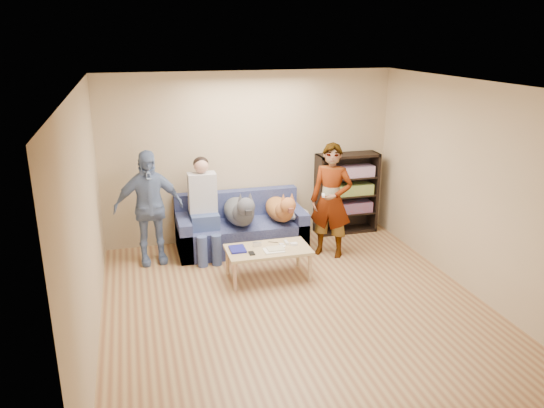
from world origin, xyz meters
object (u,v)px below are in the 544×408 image
object	(u,v)px
person_standing_right	(331,201)
dog_gray	(240,211)
dog_tan	(281,209)
person_standing_left	(149,208)
camera_silver	(257,244)
sofa	(241,230)
bookshelf	(346,191)
notebook_blue	(238,249)
coffee_table	(268,252)
person_seated	(204,204)

from	to	relation	value
person_standing_right	dog_gray	xyz separation A→B (m)	(-1.25, 0.43, -0.19)
dog_gray	dog_tan	bearing A→B (deg)	1.11
person_standing_right	person_standing_left	distance (m)	2.58
camera_silver	dog_tan	xyz separation A→B (m)	(0.57, 0.84, 0.17)
sofa	bookshelf	world-z (taller)	bookshelf
person_standing_left	notebook_blue	world-z (taller)	person_standing_left
dog_gray	bookshelf	distance (m)	1.89
coffee_table	bookshelf	size ratio (longest dim) A/B	0.85
person_standing_right	person_seated	distance (m)	1.83
notebook_blue	dog_gray	xyz separation A→B (m)	(0.23, 0.90, 0.21)
person_seated	dog_gray	world-z (taller)	person_seated
dog_gray	camera_silver	bearing A→B (deg)	-86.53
person_standing_right	dog_tan	xyz separation A→B (m)	(-0.62, 0.44, -0.21)
person_standing_left	bookshelf	bearing A→B (deg)	2.40
dog_tan	camera_silver	bearing A→B (deg)	-124.22
person_standing_right	dog_gray	bearing A→B (deg)	-162.20
person_standing_right	person_seated	xyz separation A→B (m)	(-1.77, 0.48, -0.06)
dog_tan	coffee_table	size ratio (longest dim) A/B	1.04
camera_silver	coffee_table	size ratio (longest dim) A/B	0.10
coffee_table	person_standing_right	bearing A→B (deg)	25.92
person_standing_left	notebook_blue	xyz separation A→B (m)	(1.07, -0.88, -0.38)
notebook_blue	coffee_table	bearing A→B (deg)	-7.13
dog_gray	person_standing_left	bearing A→B (deg)	-179.32
person_seated	dog_tan	size ratio (longest dim) A/B	1.28
person_seated	bookshelf	size ratio (longest dim) A/B	1.13
sofa	coffee_table	distance (m)	1.14
person_standing_left	sofa	world-z (taller)	person_standing_left
person_seated	dog_gray	xyz separation A→B (m)	(0.52, -0.06, -0.13)
person_standing_left	coffee_table	bearing A→B (deg)	-37.95
person_seated	person_standing_left	bearing A→B (deg)	-174.64
person_standing_left	person_seated	xyz separation A→B (m)	(0.77, 0.07, -0.04)
sofa	notebook_blue	bearing A→B (deg)	-103.88
camera_silver	dog_gray	size ratio (longest dim) A/B	0.09
camera_silver	coffee_table	bearing A→B (deg)	-45.00
person_standing_right	dog_gray	size ratio (longest dim) A/B	1.32
sofa	coffee_table	size ratio (longest dim) A/B	1.73
bookshelf	person_seated	bearing A→B (deg)	-171.31
sofa	dog_tan	distance (m)	0.70
person_standing_left	dog_tan	bearing A→B (deg)	-4.65
person_standing_left	notebook_blue	distance (m)	1.44
sofa	dog_gray	distance (m)	0.41
camera_silver	bookshelf	distance (m)	2.19
coffee_table	dog_tan	bearing A→B (deg)	64.82
person_standing_right	bookshelf	xyz separation A→B (m)	(0.59, 0.84, -0.15)
sofa	dog_tan	bearing A→B (deg)	-16.39
person_standing_right	notebook_blue	world-z (taller)	person_standing_right
dog_tan	sofa	bearing A→B (deg)	163.61
sofa	bookshelf	xyz separation A→B (m)	(1.80, 0.23, 0.40)
sofa	coffee_table	xyz separation A→B (m)	(0.13, -1.13, 0.09)
person_standing_right	person_standing_left	size ratio (longest dim) A/B	1.02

